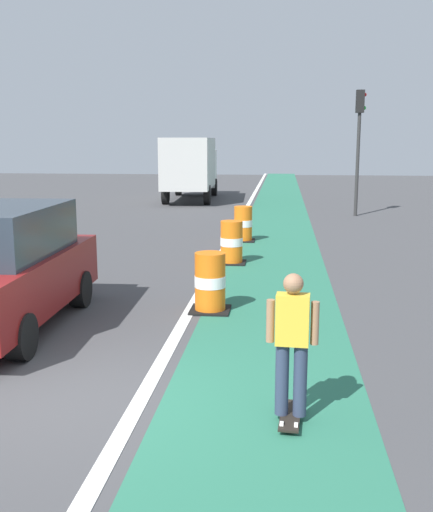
{
  "coord_description": "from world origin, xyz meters",
  "views": [
    {
      "loc": [
        2.56,
        -6.73,
        3.08
      ],
      "look_at": [
        1.43,
        3.67,
        1.1
      ],
      "focal_mm": 42.73,
      "sensor_mm": 36.0,
      "label": 1
    }
  ],
  "objects_px": {
    "skateboarder_on_lane": "(292,343)",
    "traffic_barrel_back": "(243,224)",
    "parked_suv_nearest": "(4,268)",
    "traffic_barrel_mid": "(232,243)",
    "traffic_light_corner": "(359,130)",
    "traffic_barrel_front": "(210,283)",
    "delivery_truck_down_block": "(191,165)"
  },
  "relations": [
    {
      "from": "traffic_barrel_back",
      "to": "traffic_light_corner",
      "type": "xyz_separation_m",
      "value": [
        4.25,
        7.02,
        2.97
      ]
    },
    {
      "from": "traffic_light_corner",
      "to": "skateboarder_on_lane",
      "type": "bearing_deg",
      "value": -98.56
    },
    {
      "from": "skateboarder_on_lane",
      "to": "traffic_barrel_front",
      "type": "xyz_separation_m",
      "value": [
        -1.42,
        4.34,
        -0.38
      ]
    },
    {
      "from": "traffic_light_corner",
      "to": "traffic_barrel_front",
      "type": "bearing_deg",
      "value": -106.09
    },
    {
      "from": "traffic_barrel_front",
      "to": "delivery_truck_down_block",
      "type": "bearing_deg",
      "value": 99.47
    },
    {
      "from": "skateboarder_on_lane",
      "to": "traffic_light_corner",
      "type": "height_order",
      "value": "traffic_light_corner"
    },
    {
      "from": "delivery_truck_down_block",
      "to": "parked_suv_nearest",
      "type": "bearing_deg",
      "value": -89.31
    },
    {
      "from": "parked_suv_nearest",
      "to": "traffic_barrel_front",
      "type": "height_order",
      "value": "parked_suv_nearest"
    },
    {
      "from": "parked_suv_nearest",
      "to": "traffic_barrel_back",
      "type": "bearing_deg",
      "value": 70.49
    },
    {
      "from": "parked_suv_nearest",
      "to": "traffic_barrel_front",
      "type": "xyz_separation_m",
      "value": [
        3.25,
        1.4,
        -0.5
      ]
    },
    {
      "from": "parked_suv_nearest",
      "to": "delivery_truck_down_block",
      "type": "xyz_separation_m",
      "value": [
        -0.27,
        22.49,
        0.81
      ]
    },
    {
      "from": "skateboarder_on_lane",
      "to": "parked_suv_nearest",
      "type": "distance_m",
      "value": 5.52
    },
    {
      "from": "traffic_barrel_front",
      "to": "delivery_truck_down_block",
      "type": "xyz_separation_m",
      "value": [
        -3.52,
        21.1,
        1.31
      ]
    },
    {
      "from": "skateboarder_on_lane",
      "to": "parked_suv_nearest",
      "type": "bearing_deg",
      "value": 147.72
    },
    {
      "from": "parked_suv_nearest",
      "to": "traffic_barrel_mid",
      "type": "distance_m",
      "value": 6.74
    },
    {
      "from": "traffic_barrel_back",
      "to": "traffic_barrel_mid",
      "type": "bearing_deg",
      "value": -91.05
    },
    {
      "from": "skateboarder_on_lane",
      "to": "traffic_barrel_mid",
      "type": "bearing_deg",
      "value": 99.02
    },
    {
      "from": "parked_suv_nearest",
      "to": "traffic_barrel_front",
      "type": "distance_m",
      "value": 3.57
    },
    {
      "from": "delivery_truck_down_block",
      "to": "traffic_light_corner",
      "type": "xyz_separation_m",
      "value": [
        7.85,
        -6.07,
        1.65
      ]
    },
    {
      "from": "traffic_barrel_front",
      "to": "traffic_barrel_back",
      "type": "xyz_separation_m",
      "value": [
        0.08,
        8.01,
        0.0
      ]
    },
    {
      "from": "skateboarder_on_lane",
      "to": "traffic_barrel_mid",
      "type": "distance_m",
      "value": 8.94
    },
    {
      "from": "traffic_barrel_front",
      "to": "traffic_barrel_back",
      "type": "bearing_deg",
      "value": 89.42
    },
    {
      "from": "traffic_barrel_mid",
      "to": "traffic_light_corner",
      "type": "bearing_deg",
      "value": 67.75
    },
    {
      "from": "traffic_barrel_front",
      "to": "delivery_truck_down_block",
      "type": "relative_size",
      "value": 0.14
    },
    {
      "from": "parked_suv_nearest",
      "to": "delivery_truck_down_block",
      "type": "bearing_deg",
      "value": 90.69
    },
    {
      "from": "skateboarder_on_lane",
      "to": "traffic_barrel_back",
      "type": "height_order",
      "value": "skateboarder_on_lane"
    },
    {
      "from": "delivery_truck_down_block",
      "to": "skateboarder_on_lane",
      "type": "bearing_deg",
      "value": -79.02
    },
    {
      "from": "skateboarder_on_lane",
      "to": "parked_suv_nearest",
      "type": "height_order",
      "value": "parked_suv_nearest"
    },
    {
      "from": "traffic_barrel_mid",
      "to": "skateboarder_on_lane",
      "type": "bearing_deg",
      "value": -80.98
    },
    {
      "from": "traffic_barrel_back",
      "to": "delivery_truck_down_block",
      "type": "distance_m",
      "value": 13.64
    },
    {
      "from": "traffic_barrel_back",
      "to": "traffic_light_corner",
      "type": "height_order",
      "value": "traffic_light_corner"
    },
    {
      "from": "traffic_barrel_mid",
      "to": "delivery_truck_down_block",
      "type": "distance_m",
      "value": 17.05
    }
  ]
}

